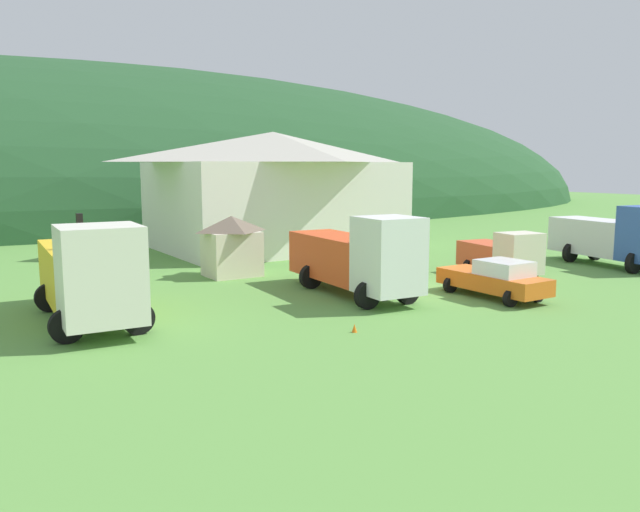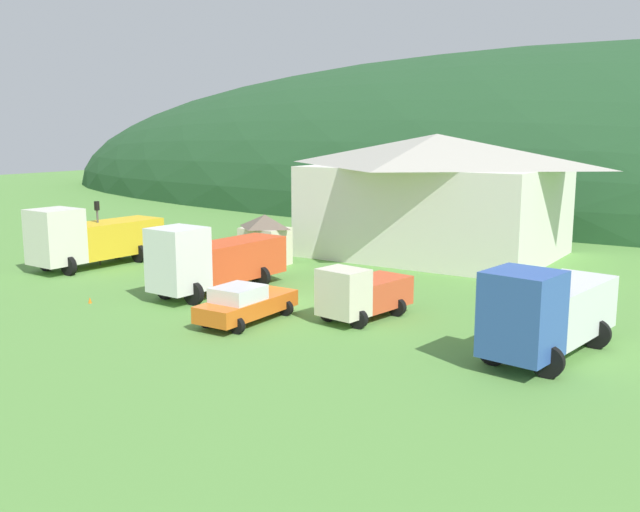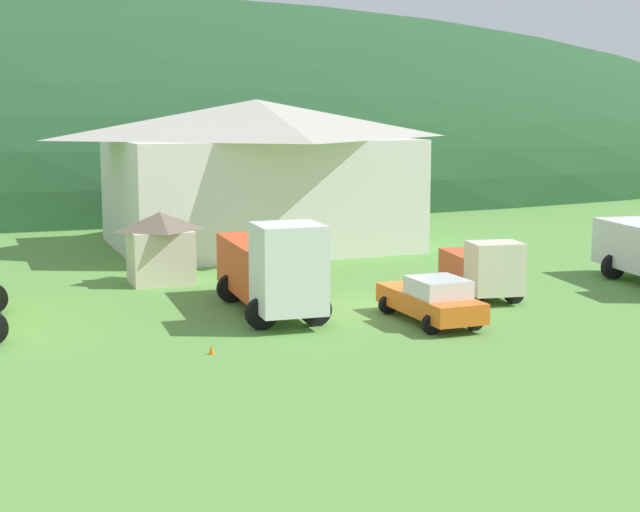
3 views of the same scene
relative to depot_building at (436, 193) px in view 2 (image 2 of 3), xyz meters
name	(u,v)px [view 2 (image 2 of 3)]	position (x,y,z in m)	size (l,w,h in m)	color
ground_plane	(281,304)	(-0.41, -16.49, -4.06)	(200.00, 200.00, 0.00)	#5B9342
forested_hill_backdrop	(577,202)	(-0.41, 40.04, -4.06)	(154.17, 60.00, 34.47)	#234C28
depot_building	(436,193)	(0.00, 0.00, 0.00)	(16.07, 12.43, 7.87)	white
play_shed_cream	(265,239)	(-7.15, -8.94, -2.47)	(2.80, 2.32, 3.08)	beige
heavy_rig_striped	(90,237)	(-15.43, -15.25, -2.24)	(3.59, 8.34, 3.70)	silver
heavy_rig_white	(213,259)	(-4.63, -16.49, -2.31)	(3.32, 7.97, 3.60)	white
light_truck_cream	(361,293)	(4.08, -16.71, -2.86)	(2.85, 4.76, 2.40)	beige
box_truck_blue	(547,310)	(12.25, -17.56, -2.31)	(3.66, 7.39, 3.48)	#3356AD
service_pickup_orange	(245,303)	(0.17, -19.83, -3.23)	(2.34, 4.99, 1.66)	orange
traffic_light_west	(98,226)	(-15.53, -14.57, -1.65)	(0.20, 0.32, 3.90)	#4C4C51
traffic_cone_near_pickup	(90,303)	(-8.16, -21.28, -4.06)	(0.36, 0.36, 0.59)	orange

